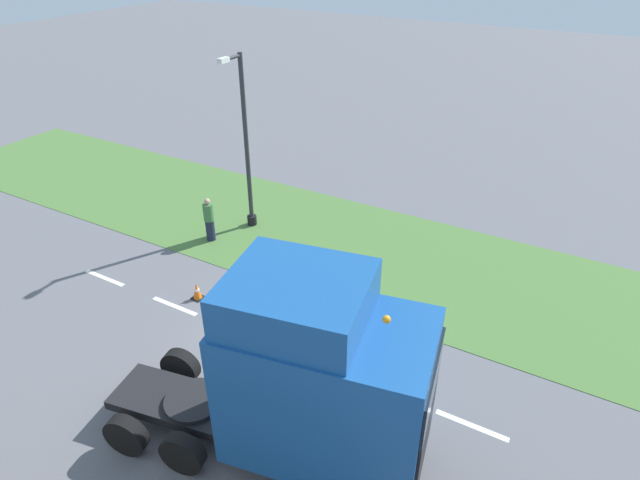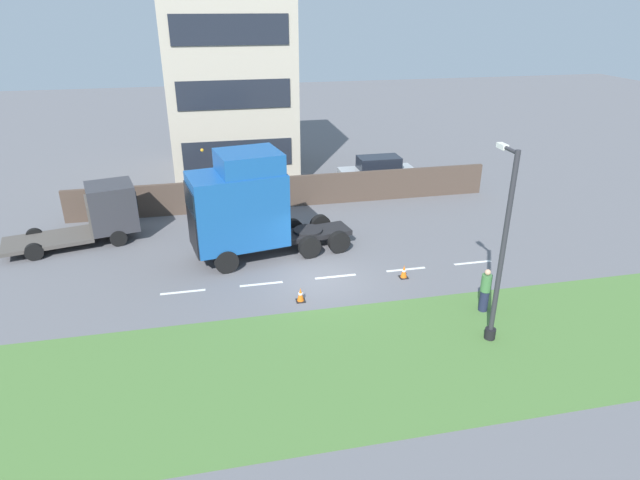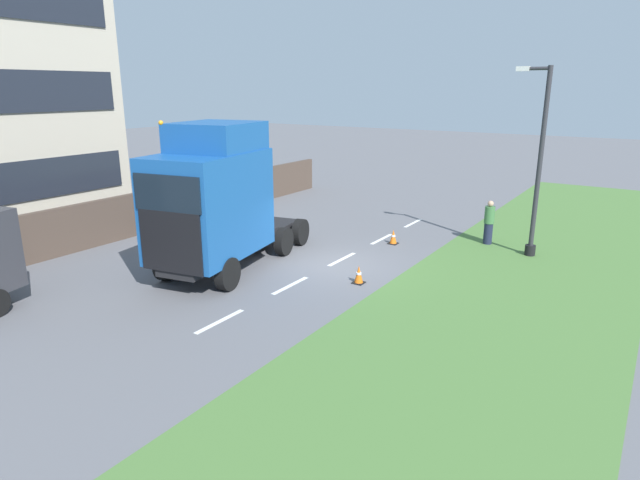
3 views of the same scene
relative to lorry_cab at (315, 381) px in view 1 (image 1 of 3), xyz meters
name	(u,v)px [view 1 (image 1 of 3)]	position (x,y,z in m)	size (l,w,h in m)	color
ground_plane	(277,347)	(-2.73, -2.87, -2.49)	(120.00, 120.00, 0.00)	slate
grass_verge	(365,251)	(-8.73, -2.87, -2.49)	(7.00, 44.00, 0.01)	#4C7538
lane_markings	(257,339)	(-2.73, -3.57, -2.49)	(0.16, 14.60, 0.00)	white
lorry_cab	(315,381)	(0.00, 0.00, 0.00)	(3.77, 7.65, 5.10)	black
lamp_post	(246,154)	(-8.30, -7.76, 0.55)	(1.31, 0.38, 6.75)	black
pedestrian	(209,220)	(-6.59, -8.43, -1.63)	(0.39, 0.39, 1.76)	#1E233D
traffic_cone_lead	(197,291)	(-3.43, -6.40, -2.21)	(0.36, 0.36, 0.58)	black
traffic_cone_trailing	(339,319)	(-4.44, -1.73, -2.21)	(0.36, 0.36, 0.58)	black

